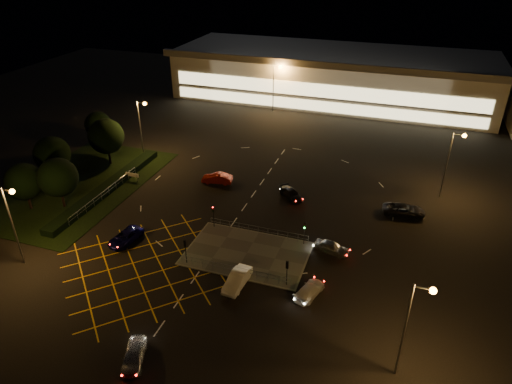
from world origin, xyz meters
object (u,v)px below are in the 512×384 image
(car_east_grey, at_px, (404,210))
(car_near_silver, at_px, (134,355))
(car_left_blue, at_px, (126,237))
(car_approach_white, at_px, (309,290))
(car_right_silver, at_px, (332,247))
(signal_ne, at_px, (305,229))
(car_queue_white, at_px, (237,280))
(car_circ_red, at_px, (217,178))
(signal_sw, at_px, (185,247))
(car_far_dkgrey, at_px, (291,194))
(signal_se, at_px, (287,268))
(signal_nw, at_px, (213,212))

(car_east_grey, bearing_deg, car_near_silver, 139.52)
(car_left_blue, xyz_separation_m, car_approach_white, (23.77, -2.15, -0.05))
(car_right_silver, distance_m, car_east_grey, 13.90)
(signal_ne, bearing_deg, car_queue_white, -117.64)
(car_east_grey, bearing_deg, car_queue_white, 134.12)
(car_circ_red, bearing_deg, car_left_blue, -24.55)
(car_left_blue, bearing_deg, car_right_silver, 22.23)
(signal_sw, distance_m, car_east_grey, 30.11)
(car_far_dkgrey, xyz_separation_m, car_circ_red, (-12.02, 0.86, 0.11))
(car_left_blue, xyz_separation_m, car_right_silver, (24.59, 6.05, 0.03))
(car_near_silver, distance_m, car_left_blue, 19.11)
(signal_se, height_order, car_east_grey, signal_se)
(signal_sw, bearing_deg, car_right_silver, -154.07)
(signal_se, relative_size, car_circ_red, 0.67)
(signal_nw, distance_m, signal_ne, 12.00)
(car_circ_red, distance_m, car_approach_white, 27.85)
(car_right_silver, height_order, car_east_grey, car_east_grey)
(signal_sw, bearing_deg, car_queue_white, 166.32)
(signal_sw, height_order, car_circ_red, signal_sw)
(signal_sw, bearing_deg, car_near_silver, 97.49)
(signal_sw, distance_m, signal_se, 12.00)
(car_near_silver, bearing_deg, car_right_silver, 37.28)
(signal_sw, distance_m, car_right_silver, 17.31)
(signal_sw, height_order, car_left_blue, signal_sw)
(car_far_dkgrey, relative_size, car_east_grey, 0.81)
(signal_sw, height_order, car_approach_white, signal_sw)
(car_near_silver, xyz_separation_m, car_circ_red, (-6.34, 33.71, 0.02))
(signal_nw, relative_size, car_queue_white, 0.66)
(signal_ne, bearing_deg, signal_sw, -146.35)
(car_far_dkgrey, bearing_deg, signal_sw, -159.51)
(signal_sw, xyz_separation_m, car_near_silver, (1.86, -14.17, -1.61))
(car_near_silver, height_order, car_queue_white, car_queue_white)
(signal_nw, height_order, car_circ_red, signal_nw)
(car_left_blue, height_order, car_approach_white, car_left_blue)
(car_approach_white, bearing_deg, signal_sw, 14.37)
(signal_se, bearing_deg, car_circ_red, -49.87)
(car_left_blue, distance_m, car_circ_red, 18.64)
(signal_nw, distance_m, car_approach_white, 17.13)
(signal_nw, xyz_separation_m, car_queue_white, (6.93, -9.67, -1.58))
(car_near_silver, height_order, car_right_silver, car_near_silver)
(signal_se, relative_size, signal_nw, 1.00)
(signal_se, height_order, car_left_blue, signal_se)
(signal_ne, relative_size, car_near_silver, 0.71)
(signal_nw, xyz_separation_m, car_right_silver, (15.50, -0.45, -1.65))
(car_queue_white, height_order, car_left_blue, car_queue_white)
(signal_se, bearing_deg, car_right_silver, -114.91)
(signal_se, xyz_separation_m, car_near_silver, (-10.14, -14.17, -1.61))
(signal_ne, distance_m, car_approach_white, 9.22)
(car_queue_white, relative_size, car_right_silver, 1.13)
(car_queue_white, bearing_deg, car_far_dkgrey, 92.60)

